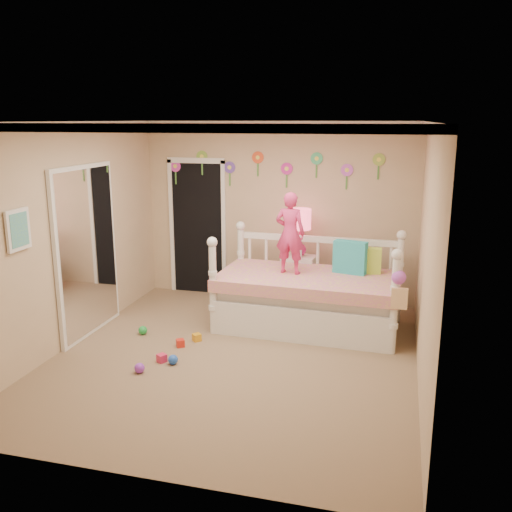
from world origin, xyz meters
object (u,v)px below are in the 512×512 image
(child, at_px, (290,233))
(table_lamp, at_px, (300,225))
(daybed, at_px, (309,280))
(nightstand, at_px, (299,282))

(child, bearing_deg, table_lamp, -84.24)
(child, relative_size, table_lamp, 1.57)
(daybed, distance_m, nightstand, 0.80)
(nightstand, relative_size, table_lamp, 1.14)
(daybed, bearing_deg, nightstand, 111.52)
(daybed, xyz_separation_m, child, (-0.26, 0.02, 0.59))
(daybed, bearing_deg, child, 177.81)
(nightstand, bearing_deg, table_lamp, -96.99)
(daybed, height_order, nightstand, daybed)
(daybed, xyz_separation_m, table_lamp, (-0.25, 0.72, 0.57))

